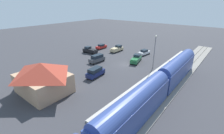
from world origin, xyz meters
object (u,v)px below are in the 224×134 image
(pedestrian_on_platform, at_px, (169,63))
(pickup_tan, at_px, (117,49))
(station_building, at_px, (43,77))
(light_pole_near_platform, at_px, (155,49))
(pickup_black, at_px, (90,50))
(suv_charcoal, at_px, (97,58))
(sedan_red, at_px, (101,46))
(pickup_green, at_px, (136,59))
(suv_navy, at_px, (95,72))
(sedan_white, at_px, (144,52))

(pedestrian_on_platform, relative_size, pickup_tan, 0.31)
(station_building, xyz_separation_m, light_pole_near_platform, (-11.20, -24.08, 2.27))
(pedestrian_on_platform, distance_m, pickup_black, 26.38)
(suv_charcoal, relative_size, sedan_red, 1.12)
(pedestrian_on_platform, xyz_separation_m, sedan_red, (26.81, -2.94, -0.40))
(station_building, distance_m, pickup_green, 26.02)
(suv_navy, xyz_separation_m, pickup_tan, (8.52, -19.85, -0.12))
(station_building, distance_m, sedan_red, 32.79)
(sedan_white, distance_m, suv_navy, 22.40)
(pedestrian_on_platform, height_order, sedan_white, pedestrian_on_platform)
(suv_charcoal, relative_size, suv_navy, 1.00)
(pedestrian_on_platform, height_order, suv_navy, suv_navy)
(pickup_tan, bearing_deg, pickup_green, 153.30)
(suv_navy, height_order, light_pole_near_platform, light_pole_near_platform)
(pickup_black, bearing_deg, station_building, 116.58)
(station_building, distance_m, sedan_white, 33.73)
(pickup_green, bearing_deg, pickup_tan, -26.70)
(pickup_green, relative_size, light_pole_near_platform, 0.65)
(suv_navy, xyz_separation_m, pickup_green, (-2.46, -14.32, -0.12))
(pickup_black, bearing_deg, light_pole_near_platform, -178.85)
(suv_charcoal, distance_m, suv_navy, 9.88)
(pickup_tan, relative_size, light_pole_near_platform, 0.62)
(pickup_black, relative_size, pickup_tan, 1.00)
(pickup_green, bearing_deg, sedan_white, -78.81)
(station_building, bearing_deg, pickup_tan, -79.65)
(pedestrian_on_platform, xyz_separation_m, light_pole_near_platform, (3.11, 3.21, 4.13))
(pickup_black, distance_m, sedan_red, 6.64)
(station_building, distance_m, pickup_black, 26.49)
(suv_charcoal, xyz_separation_m, light_pole_near_platform, (-14.83, -5.59, 4.26))
(pickup_black, height_order, light_pole_near_platform, light_pole_near_platform)
(suv_charcoal, distance_m, pickup_green, 11.31)
(suv_charcoal, bearing_deg, light_pole_near_platform, -159.35)
(pickup_black, bearing_deg, suv_navy, 139.48)
(suv_navy, xyz_separation_m, light_pole_near_platform, (-8.32, -13.02, 4.26))
(station_building, bearing_deg, pedestrian_on_platform, -117.66)
(suv_navy, height_order, pickup_tan, suv_navy)
(sedan_red, relative_size, light_pole_near_platform, 0.52)
(pickup_black, xyz_separation_m, sedan_red, (0.68, -6.61, -0.15))
(sedan_red, distance_m, light_pole_near_platform, 24.90)
(sedan_red, bearing_deg, pickup_green, 164.81)
(pedestrian_on_platform, bearing_deg, pickup_black, 8.00)
(station_building, xyz_separation_m, suv_navy, (-2.88, -11.06, -1.99))
(pedestrian_on_platform, xyz_separation_m, suv_charcoal, (17.93, 8.80, -0.13))
(station_building, distance_m, suv_navy, 11.60)
(pickup_tan, height_order, light_pole_near_platform, light_pole_near_platform)
(pickup_tan, bearing_deg, station_building, 100.35)
(sedan_white, bearing_deg, pedestrian_on_platform, 149.77)
(light_pole_near_platform, bearing_deg, pickup_black, 1.15)
(pedestrian_on_platform, xyz_separation_m, suv_navy, (11.43, 16.23, -0.13))
(pickup_tan, bearing_deg, sedan_white, -164.88)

